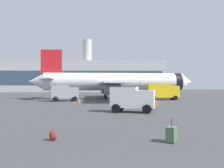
% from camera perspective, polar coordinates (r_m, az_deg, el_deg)
% --- Properties ---
extents(airplane_at_gate, '(35.76, 32.27, 10.50)m').
position_cam_1_polar(airplane_at_gate, '(50.67, 0.36, 0.52)').
color(airplane_at_gate, white).
rests_on(airplane_at_gate, ground).
extents(service_truck, '(5.22, 3.59, 2.90)m').
position_cam_1_polar(service_truck, '(43.07, -11.65, -2.00)').
color(service_truck, gray).
rests_on(service_truck, ground).
extents(fuel_truck, '(6.04, 2.80, 3.20)m').
position_cam_1_polar(fuel_truck, '(47.13, 12.29, -1.67)').
color(fuel_truck, yellow).
rests_on(fuel_truck, ground).
extents(cargo_van, '(4.77, 3.30, 2.60)m').
position_cam_1_polar(cargo_van, '(24.11, 4.95, -3.48)').
color(cargo_van, white).
rests_on(cargo_van, ground).
extents(safety_cone_near, '(0.44, 0.44, 0.82)m').
position_cam_1_polar(safety_cone_near, '(33.49, 10.77, -4.46)').
color(safety_cone_near, '#F2590C').
rests_on(safety_cone_near, ground).
extents(safety_cone_mid, '(0.44, 0.44, 0.79)m').
position_cam_1_polar(safety_cone_mid, '(39.60, -8.09, -3.89)').
color(safety_cone_mid, '#F2590C').
rests_on(safety_cone_mid, ground).
extents(safety_cone_far, '(0.44, 0.44, 0.68)m').
position_cam_1_polar(safety_cone_far, '(45.29, -12.95, -3.54)').
color(safety_cone_far, '#F2590C').
rests_on(safety_cone_far, ground).
extents(safety_cone_outer, '(0.44, 0.44, 0.62)m').
position_cam_1_polar(safety_cone_outer, '(35.44, 9.71, -4.41)').
color(safety_cone_outer, '#F2590C').
rests_on(safety_cone_outer, ground).
extents(rolling_suitcase, '(0.67, 0.75, 1.10)m').
position_cam_1_polar(rolling_suitcase, '(11.69, 14.34, -11.77)').
color(rolling_suitcase, '#476B4C').
rests_on(rolling_suitcase, ground).
extents(traveller_backpack, '(0.36, 0.40, 0.48)m').
position_cam_1_polar(traveller_backpack, '(12.09, -14.25, -12.15)').
color(traveller_backpack, maroon).
rests_on(traveller_backpack, ground).
extents(terminal_building, '(89.28, 23.77, 26.78)m').
position_cam_1_polar(terminal_building, '(120.76, -9.22, 1.69)').
color(terminal_building, '#B2B2B7').
rests_on(terminal_building, ground).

